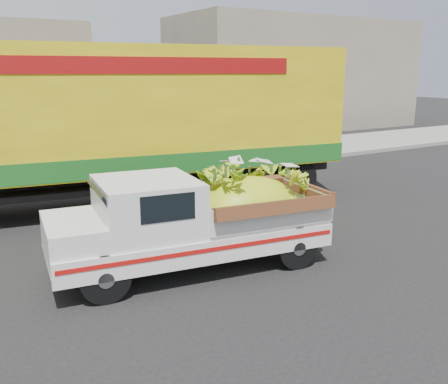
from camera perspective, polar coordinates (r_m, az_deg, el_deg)
ground at (r=8.69m, az=5.68°, el=-8.28°), size 100.00×100.00×0.00m
curb at (r=15.04m, az=-11.84°, el=1.26°), size 60.00×0.25×0.15m
sidewalk at (r=17.00m, az=-14.29°, el=2.53°), size 60.00×4.00×0.14m
building_right at (r=29.68m, az=8.12°, el=13.11°), size 14.00×6.00×6.00m
pickup_truck at (r=8.37m, az=-1.66°, el=-2.87°), size 4.72×2.26×1.59m
semi_trailer at (r=12.03m, az=-13.89°, el=7.97°), size 12.07×4.30×3.80m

